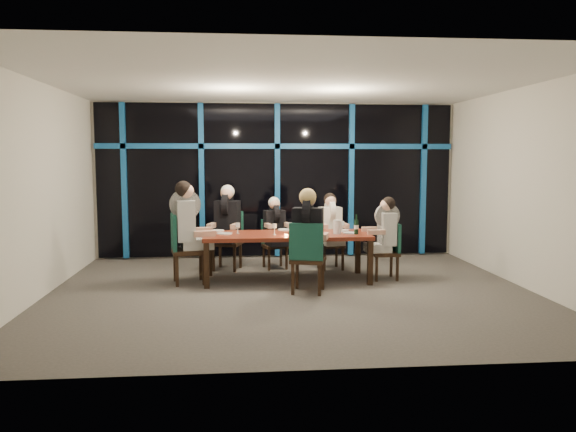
# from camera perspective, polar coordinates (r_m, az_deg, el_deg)

# --- Properties ---
(room) EXTENTS (7.04, 7.00, 3.02)m
(room) POSITION_cam_1_polar(r_m,az_deg,el_deg) (7.98, 0.39, 6.53)
(room) COLOR #59544E
(room) RESTS_ON ground
(window_wall) EXTENTS (6.86, 0.43, 2.94)m
(window_wall) POSITION_cam_1_polar(r_m,az_deg,el_deg) (10.91, -1.05, 3.89)
(window_wall) COLOR black
(window_wall) RESTS_ON ground
(dining_table) EXTENTS (2.60, 1.00, 0.75)m
(dining_table) POSITION_cam_1_polar(r_m,az_deg,el_deg) (8.87, -0.12, -2.23)
(dining_table) COLOR maroon
(dining_table) RESTS_ON ground
(chair_far_left) EXTENTS (0.58, 0.58, 1.01)m
(chair_far_left) POSITION_cam_1_polar(r_m,az_deg,el_deg) (9.87, -6.06, -2.13)
(chair_far_left) COLOR black
(chair_far_left) RESTS_ON ground
(chair_far_mid) EXTENTS (0.48, 0.48, 0.86)m
(chair_far_mid) POSITION_cam_1_polar(r_m,az_deg,el_deg) (9.92, -1.46, -2.54)
(chair_far_mid) COLOR black
(chair_far_mid) RESTS_ON ground
(chair_far_right) EXTENTS (0.48, 0.48, 0.91)m
(chair_far_right) POSITION_cam_1_polar(r_m,az_deg,el_deg) (9.88, 4.20, -2.42)
(chair_far_right) COLOR black
(chair_far_right) RESTS_ON ground
(chair_end_left) EXTENTS (0.59, 0.59, 1.09)m
(chair_end_left) POSITION_cam_1_polar(r_m,az_deg,el_deg) (8.80, -10.68, -2.89)
(chair_end_left) COLOR black
(chair_end_left) RESTS_ON ground
(chair_end_right) EXTENTS (0.43, 0.43, 0.90)m
(chair_end_right) POSITION_cam_1_polar(r_m,az_deg,el_deg) (9.14, 10.25, -3.21)
(chair_end_right) COLOR black
(chair_end_right) RESTS_ON ground
(chair_near_mid) EXTENTS (0.59, 0.59, 1.03)m
(chair_near_mid) POSITION_cam_1_polar(r_m,az_deg,el_deg) (8.02, 1.96, -3.88)
(chair_near_mid) COLOR black
(chair_near_mid) RESTS_ON ground
(diner_far_left) EXTENTS (0.58, 0.68, 0.98)m
(diner_far_left) POSITION_cam_1_polar(r_m,az_deg,el_deg) (9.74, -6.24, 0.12)
(diner_far_left) COLOR black
(diner_far_left) RESTS_ON ground
(diner_far_mid) EXTENTS (0.48, 0.58, 0.84)m
(diner_far_mid) POSITION_cam_1_polar(r_m,az_deg,el_deg) (9.81, -1.34, -0.61)
(diner_far_mid) COLOR black
(diner_far_mid) RESTS_ON ground
(diner_far_right) EXTENTS (0.49, 0.60, 0.88)m
(diner_far_right) POSITION_cam_1_polar(r_m,az_deg,el_deg) (9.76, 4.35, -0.38)
(diner_far_right) COLOR white
(diner_far_right) RESTS_ON ground
(diner_end_left) EXTENTS (0.72, 0.59, 1.06)m
(diner_end_left) POSITION_cam_1_polar(r_m,az_deg,el_deg) (8.76, -10.13, -0.11)
(diner_end_left) COLOR black
(diner_end_left) RESTS_ON ground
(diner_end_right) EXTENTS (0.56, 0.45, 0.88)m
(diner_end_right) POSITION_cam_1_polar(r_m,az_deg,el_deg) (9.07, 9.82, -0.98)
(diner_end_right) COLOR black
(diner_end_right) RESTS_ON ground
(diner_near_mid) EXTENTS (0.60, 0.70, 1.00)m
(diner_near_mid) POSITION_cam_1_polar(r_m,az_deg,el_deg) (8.04, 2.07, -0.92)
(diner_near_mid) COLOR black
(diner_near_mid) RESTS_ON ground
(plate_far_left) EXTENTS (0.24, 0.24, 0.01)m
(plate_far_left) POSITION_cam_1_polar(r_m,az_deg,el_deg) (9.23, -7.24, -1.48)
(plate_far_left) COLOR white
(plate_far_left) RESTS_ON dining_table
(plate_far_mid) EXTENTS (0.24, 0.24, 0.01)m
(plate_far_mid) POSITION_cam_1_polar(r_m,az_deg,el_deg) (9.28, -0.29, -1.39)
(plate_far_mid) COLOR white
(plate_far_mid) RESTS_ON dining_table
(plate_far_right) EXTENTS (0.24, 0.24, 0.01)m
(plate_far_right) POSITION_cam_1_polar(r_m,az_deg,el_deg) (9.25, 5.46, -1.44)
(plate_far_right) COLOR white
(plate_far_right) RESTS_ON dining_table
(plate_end_left) EXTENTS (0.24, 0.24, 0.01)m
(plate_end_left) POSITION_cam_1_polar(r_m,az_deg,el_deg) (8.86, -6.47, -1.78)
(plate_end_left) COLOR white
(plate_end_left) RESTS_ON dining_table
(plate_end_right) EXTENTS (0.24, 0.24, 0.01)m
(plate_end_right) POSITION_cam_1_polar(r_m,az_deg,el_deg) (8.94, 6.34, -1.71)
(plate_end_right) COLOR white
(plate_end_right) RESTS_ON dining_table
(plate_near_mid) EXTENTS (0.24, 0.24, 0.01)m
(plate_near_mid) POSITION_cam_1_polar(r_m,az_deg,el_deg) (8.63, 2.60, -1.96)
(plate_near_mid) COLOR white
(plate_near_mid) RESTS_ON dining_table
(wine_bottle) EXTENTS (0.07, 0.07, 0.31)m
(wine_bottle) POSITION_cam_1_polar(r_m,az_deg,el_deg) (8.84, 6.95, -1.07)
(wine_bottle) COLOR black
(wine_bottle) RESTS_ON dining_table
(water_pitcher) EXTENTS (0.14, 0.12, 0.22)m
(water_pitcher) POSITION_cam_1_polar(r_m,az_deg,el_deg) (8.83, 5.01, -1.12)
(water_pitcher) COLOR silver
(water_pitcher) RESTS_ON dining_table
(tea_light) EXTENTS (0.05, 0.05, 0.03)m
(tea_light) POSITION_cam_1_polar(r_m,az_deg,el_deg) (8.58, -0.19, -1.96)
(tea_light) COLOR #FFA14C
(tea_light) RESTS_ON dining_table
(wine_glass_a) EXTENTS (0.07, 0.07, 0.17)m
(wine_glass_a) POSITION_cam_1_polar(r_m,az_deg,el_deg) (8.73, -1.39, -1.09)
(wine_glass_a) COLOR silver
(wine_glass_a) RESTS_ON dining_table
(wine_glass_b) EXTENTS (0.06, 0.06, 0.17)m
(wine_glass_b) POSITION_cam_1_polar(r_m,az_deg,el_deg) (8.91, 0.31, -0.96)
(wine_glass_b) COLOR silver
(wine_glass_b) RESTS_ON dining_table
(wine_glass_c) EXTENTS (0.07, 0.07, 0.17)m
(wine_glass_c) POSITION_cam_1_polar(r_m,az_deg,el_deg) (8.80, 3.16, -1.03)
(wine_glass_c) COLOR white
(wine_glass_c) RESTS_ON dining_table
(wine_glass_d) EXTENTS (0.07, 0.07, 0.17)m
(wine_glass_d) POSITION_cam_1_polar(r_m,az_deg,el_deg) (8.90, -5.12, -0.98)
(wine_glass_d) COLOR white
(wine_glass_d) RESTS_ON dining_table
(wine_glass_e) EXTENTS (0.07, 0.07, 0.18)m
(wine_glass_e) POSITION_cam_1_polar(r_m,az_deg,el_deg) (9.08, 5.53, -0.82)
(wine_glass_e) COLOR white
(wine_glass_e) RESTS_ON dining_table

